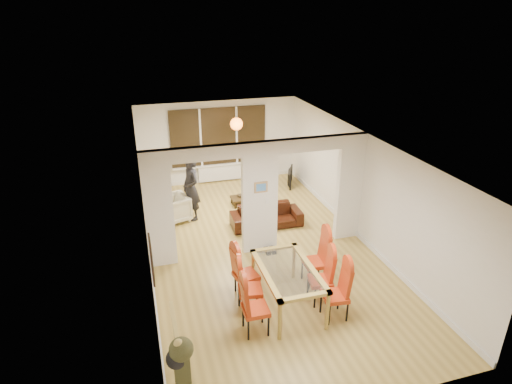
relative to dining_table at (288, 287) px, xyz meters
name	(u,v)px	position (x,y,z in m)	size (l,w,h in m)	color
floor	(259,249)	(0.09, 2.12, -0.40)	(5.00, 9.00, 0.01)	#AF9246
room_walls	(260,198)	(0.09, 2.12, 0.90)	(5.00, 9.00, 2.60)	silver
divider_wall	(260,198)	(0.09, 2.12, 0.90)	(5.00, 0.18, 2.60)	white
bay_window_blinds	(219,136)	(0.09, 6.56, 1.10)	(3.00, 0.08, 1.80)	black
radiator	(220,173)	(0.09, 6.52, -0.10)	(1.40, 0.08, 0.50)	white
pendant_light	(236,124)	(0.39, 5.42, 1.75)	(0.36, 0.36, 0.36)	orange
stair_newel	(177,345)	(-2.16, -1.08, 0.15)	(0.40, 1.20, 1.10)	tan
wall_poster	(151,259)	(-2.38, -0.28, 1.20)	(0.04, 0.52, 0.67)	gray
pillar_photo	(261,187)	(0.09, 2.02, 1.20)	(0.30, 0.03, 0.25)	#4C8CD8
dining_table	(288,287)	(0.00, 0.00, 0.00)	(0.97, 1.72, 0.81)	#A98C3E
dining_chair_la	(256,305)	(-0.77, -0.51, 0.14)	(0.43, 0.43, 1.08)	#B33312
dining_chair_lb	(250,286)	(-0.70, 0.06, 0.13)	(0.43, 0.43, 1.07)	#B33312
dining_chair_lc	(246,272)	(-0.66, 0.52, 0.13)	(0.43, 0.43, 1.07)	#B33312
dining_chair_ra	(335,292)	(0.70, -0.54, 0.14)	(0.43, 0.43, 1.08)	#B33312
dining_chair_rb	(321,277)	(0.64, -0.04, 0.12)	(0.42, 0.42, 1.05)	#B33312
dining_chair_rc	(315,259)	(0.78, 0.54, 0.16)	(0.45, 0.45, 1.13)	#B33312
sofa	(266,216)	(0.60, 3.21, -0.14)	(1.81, 0.71, 0.53)	black
armchair	(173,208)	(-1.66, 4.15, -0.06)	(0.76, 0.74, 0.69)	beige
person	(191,188)	(-1.16, 4.14, 0.46)	(0.41, 0.63, 1.73)	black
television	(288,177)	(2.09, 5.65, -0.14)	(0.12, 0.93, 0.53)	black
coffee_table	(248,200)	(0.50, 4.61, -0.29)	(0.97, 0.48, 0.22)	#312310
bottle	(243,191)	(0.37, 4.72, -0.04)	(0.07, 0.07, 0.28)	#143F19
bowl	(241,196)	(0.30, 4.69, -0.16)	(0.20, 0.20, 0.05)	#312310
shoes	(270,251)	(0.28, 1.89, -0.35)	(0.23, 0.25, 0.10)	black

